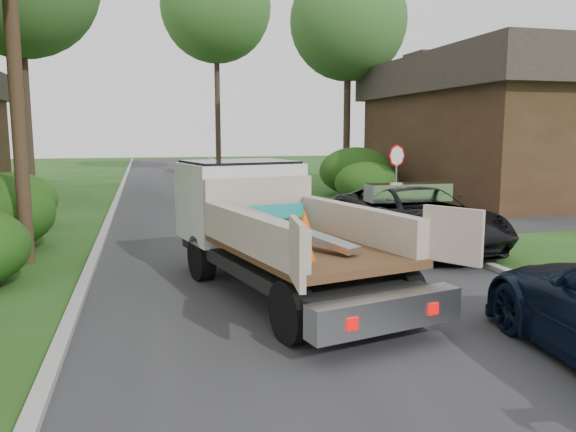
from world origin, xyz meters
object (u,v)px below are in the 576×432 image
(utility_pole, at_px, (12,20))
(house_right, at_px, (509,126))
(flatbed_truck, at_px, (263,219))
(tree_center_far, at_px, (216,7))
(stop_sign, at_px, (396,165))
(tree_right_far, at_px, (348,22))
(black_pickup, at_px, (414,217))

(utility_pole, xyz_separation_m, house_right, (18.48, 9.02, -2.01))
(house_right, bearing_deg, flatbed_truck, -138.92)
(utility_pole, bearing_deg, tree_center_far, 73.35)
(utility_pole, height_order, house_right, utility_pole)
(utility_pole, bearing_deg, stop_sign, 20.62)
(tree_center_far, bearing_deg, stop_sign, -81.34)
(tree_center_far, distance_m, flatbed_truck, 29.81)
(house_right, xyz_separation_m, flatbed_truck, (-13.81, -12.04, -1.91))
(utility_pole, height_order, tree_right_far, tree_right_far)
(house_right, xyz_separation_m, tree_right_far, (-5.50, 6.00, 5.32))
(utility_pole, distance_m, black_pickup, 10.10)
(tree_right_far, height_order, flatbed_truck, tree_right_far)
(tree_center_far, height_order, black_pickup, tree_center_far)
(tree_right_far, xyz_separation_m, black_pickup, (-3.90, -15.50, -7.71))
(tree_center_far, bearing_deg, utility_pole, -106.65)
(stop_sign, distance_m, black_pickup, 4.88)
(tree_right_far, bearing_deg, stop_sign, -101.81)
(flatbed_truck, bearing_deg, house_right, 27.97)
(utility_pole, xyz_separation_m, tree_center_far, (7.48, 25.02, 5.81))
(stop_sign, xyz_separation_m, flatbed_truck, (-6.01, -7.04, -0.53))
(house_right, bearing_deg, black_pickup, -134.70)
(tree_center_far, bearing_deg, house_right, -55.49)
(utility_pole, height_order, tree_center_far, tree_center_far)
(stop_sign, bearing_deg, flatbed_truck, -130.50)
(stop_sign, height_order, tree_right_far, tree_right_far)
(stop_sign, bearing_deg, black_pickup, -109.57)
(house_right, bearing_deg, tree_center_far, 124.51)
(tree_right_far, relative_size, black_pickup, 2.08)
(house_right, relative_size, tree_center_far, 0.89)
(house_right, distance_m, black_pickup, 13.58)
(house_right, height_order, black_pickup, house_right)
(house_right, relative_size, black_pickup, 2.34)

